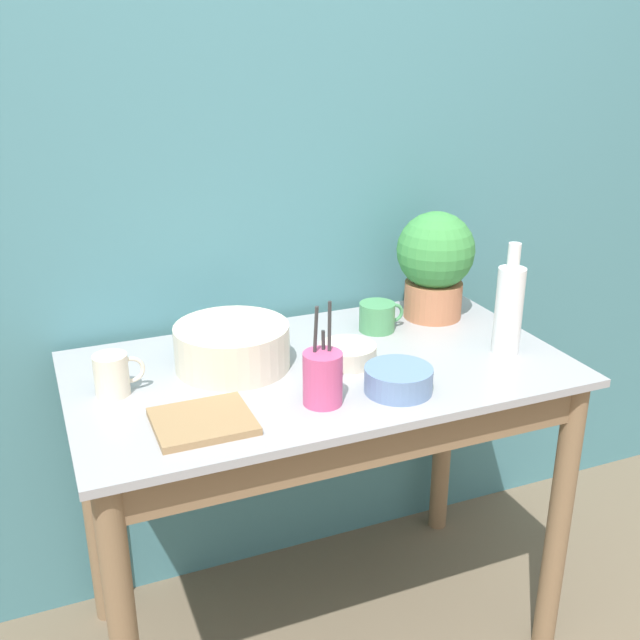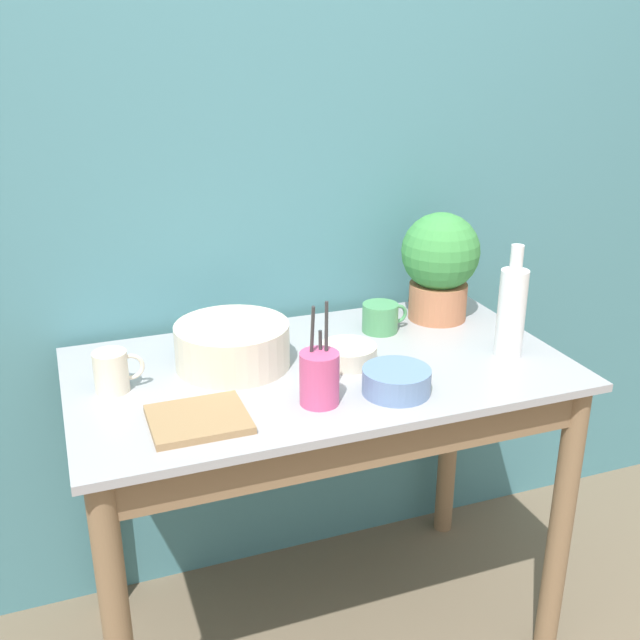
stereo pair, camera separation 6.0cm
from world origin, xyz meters
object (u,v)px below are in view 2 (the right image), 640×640
(bowl_wash_large, at_px, (232,345))
(bowl_small_blue, at_px, (396,381))
(potted_plant, at_px, (440,262))
(utensil_cup, at_px, (319,377))
(mug_green, at_px, (381,317))
(bottle_tall, at_px, (512,310))
(bowl_small_cream, at_px, (348,354))
(mug_cream, at_px, (112,371))
(tray_board, at_px, (199,419))

(bowl_wash_large, distance_m, bowl_small_blue, 0.42)
(potted_plant, distance_m, utensil_cup, 0.63)
(potted_plant, bearing_deg, mug_green, -169.93)
(potted_plant, distance_m, bowl_wash_large, 0.65)
(bowl_wash_large, distance_m, bottle_tall, 0.70)
(mug_green, bearing_deg, bowl_small_cream, -135.33)
(bowl_wash_large, relative_size, mug_cream, 2.44)
(bowl_wash_large, relative_size, bowl_small_cream, 1.95)
(bottle_tall, bearing_deg, bowl_small_blue, -165.50)
(bottle_tall, bearing_deg, bowl_small_cream, 166.51)
(mug_green, xyz_separation_m, utensil_cup, (-0.30, -0.34, 0.02))
(bottle_tall, xyz_separation_m, mug_cream, (-0.96, 0.14, -0.07))
(mug_cream, bearing_deg, tray_board, -54.94)
(potted_plant, distance_m, mug_cream, 0.94)
(bottle_tall, relative_size, bowl_small_blue, 1.84)
(mug_cream, xyz_separation_m, tray_board, (0.15, -0.21, -0.04))
(bowl_small_blue, bearing_deg, bowl_wash_large, 138.85)
(bowl_small_cream, xyz_separation_m, tray_board, (-0.41, -0.17, -0.02))
(potted_plant, bearing_deg, bowl_wash_large, -169.88)
(bottle_tall, height_order, mug_cream, bottle_tall)
(utensil_cup, distance_m, tray_board, 0.28)
(potted_plant, height_order, bottle_tall, potted_plant)
(bottle_tall, xyz_separation_m, utensil_cup, (-0.54, -0.08, -0.06))
(potted_plant, height_order, utensil_cup, potted_plant)
(mug_green, relative_size, utensil_cup, 0.55)
(bottle_tall, relative_size, bowl_small_cream, 2.00)
(bowl_wash_large, height_order, tray_board, bowl_wash_large)
(bowl_small_cream, bearing_deg, potted_plant, 28.82)
(mug_green, distance_m, utensil_cup, 0.45)
(mug_green, height_order, bowl_small_blue, mug_green)
(bowl_small_blue, relative_size, bowl_small_cream, 1.09)
(bowl_wash_large, height_order, bowl_small_cream, bowl_wash_large)
(bowl_small_blue, bearing_deg, bowl_small_cream, 102.50)
(mug_green, distance_m, bowl_small_blue, 0.37)
(bowl_wash_large, distance_m, mug_cream, 0.29)
(bowl_small_cream, bearing_deg, utensil_cup, -128.54)
(bowl_small_blue, bearing_deg, utensil_cup, 175.92)
(bowl_wash_large, relative_size, utensil_cup, 1.19)
(potted_plant, xyz_separation_m, utensil_cup, (-0.50, -0.37, -0.10))
(potted_plant, relative_size, bowl_small_blue, 1.95)
(mug_green, relative_size, bowl_small_blue, 0.83)
(bottle_tall, relative_size, mug_green, 2.22)
(bottle_tall, xyz_separation_m, bowl_small_cream, (-0.40, 0.10, -0.10))
(bowl_small_cream, height_order, tray_board, bowl_small_cream)
(potted_plant, bearing_deg, mug_cream, -170.62)
(mug_cream, relative_size, tray_board, 0.56)
(potted_plant, distance_m, mug_green, 0.23)
(potted_plant, height_order, mug_green, potted_plant)
(utensil_cup, bearing_deg, bowl_small_cream, 51.46)
(mug_cream, bearing_deg, bowl_small_blue, -21.16)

